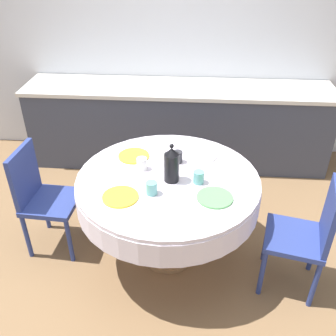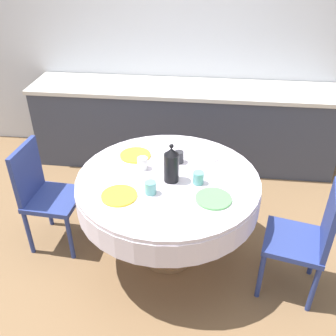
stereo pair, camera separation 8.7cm
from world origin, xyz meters
The scene contains 15 objects.
ground_plane centered at (0.00, 0.00, 0.00)m, with size 12.00×12.00×0.00m, color brown.
wall_back centered at (0.00, 1.85, 1.30)m, with size 7.00×0.05×2.60m.
kitchen_counter centered at (0.00, 1.52, 0.44)m, with size 3.24×0.64×0.88m.
dining_table centered at (0.00, 0.00, 0.64)m, with size 1.33×1.33×0.76m.
chair_left centered at (0.98, -0.23, 0.50)m, with size 0.48×0.48×0.90m.
chair_right centered at (-1.00, 0.07, 0.50)m, with size 0.43×0.43×0.90m.
plate_near_left centered at (-0.30, -0.26, 0.77)m, with size 0.24×0.24×0.01m, color yellow.
cup_near_left centered at (-0.09, -0.20, 0.81)m, with size 0.08×0.08×0.09m, color #5BA39E.
plate_near_right centered at (0.33, -0.22, 0.77)m, with size 0.24×0.24×0.01m, color #5BA85B.
cup_near_right centered at (0.22, -0.05, 0.81)m, with size 0.08×0.08×0.09m, color #5BA39E.
plate_far_left centered at (-0.29, 0.27, 0.77)m, with size 0.24×0.24×0.01m, color yellow.
cup_far_left centered at (-0.20, 0.10, 0.81)m, with size 0.08×0.08×0.09m, color white.
plate_far_right centered at (0.24, 0.32, 0.77)m, with size 0.24×0.24×0.01m, color white.
cup_far_right centered at (0.06, 0.22, 0.81)m, with size 0.08×0.08×0.09m, color #28282D.
coffee_carafe centered at (0.03, -0.03, 0.89)m, with size 0.11×0.11×0.29m.
Camera 1 is at (0.16, -2.22, 2.26)m, focal length 40.00 mm.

